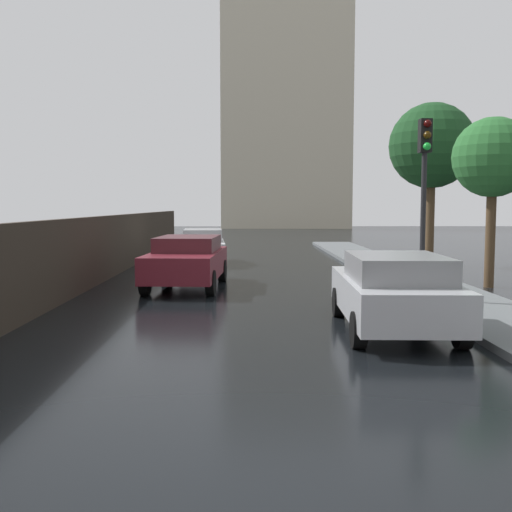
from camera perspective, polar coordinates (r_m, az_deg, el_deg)
name	(u,v)px	position (r m, az deg, el deg)	size (l,w,h in m)	color
ground	(231,479)	(5.31, -2.46, -20.81)	(120.00, 120.00, 0.00)	black
car_silver_near_kerb	(394,291)	(11.02, 13.22, -3.30)	(2.00, 4.21, 1.43)	#B2B5BA
car_maroon_far_ahead	(187,260)	(16.57, -6.70, -0.41)	(2.12, 4.41, 1.43)	maroon
car_white_behind_camera	(203,245)	(23.28, -5.17, 1.03)	(1.96, 3.97, 1.36)	silver
traffic_light	(424,175)	(13.92, 16.02, 7.58)	(0.26, 0.39, 4.10)	black
street_tree_mid	(432,146)	(23.27, 16.69, 10.14)	(3.17, 3.17, 6.12)	#4C3823
street_tree_far	(493,159)	(17.75, 22.00, 8.74)	(2.22, 2.22, 4.74)	#4C3823
distant_tower	(285,124)	(64.06, 2.80, 12.70)	(13.15, 12.11, 21.90)	beige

